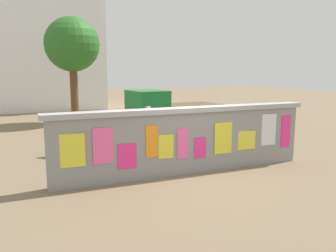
# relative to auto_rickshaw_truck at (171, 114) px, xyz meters

# --- Properties ---
(ground) EXTENTS (60.00, 60.00, 0.00)m
(ground) POSITION_rel_auto_rickshaw_truck_xyz_m (-1.46, 3.58, -0.90)
(ground) COLOR #7A664C
(poster_wall) EXTENTS (6.92, 0.42, 1.68)m
(poster_wall) POSITION_rel_auto_rickshaw_truck_xyz_m (-1.46, -4.42, -0.04)
(poster_wall) COLOR gray
(poster_wall) RESTS_ON ground
(auto_rickshaw_truck) EXTENTS (3.75, 1.89, 1.85)m
(auto_rickshaw_truck) POSITION_rel_auto_rickshaw_truck_xyz_m (0.00, 0.00, 0.00)
(auto_rickshaw_truck) COLOR black
(auto_rickshaw_truck) RESTS_ON ground
(motorcycle) EXTENTS (1.90, 0.56, 0.87)m
(motorcycle) POSITION_rel_auto_rickshaw_truck_xyz_m (-3.75, -1.45, -0.44)
(motorcycle) COLOR black
(motorcycle) RESTS_ON ground
(bicycle_near) EXTENTS (1.65, 0.60, 0.95)m
(bicycle_near) POSITION_rel_auto_rickshaw_truck_xyz_m (-0.15, -3.20, -0.54)
(bicycle_near) COLOR black
(bicycle_near) RESTS_ON ground
(person_walking) EXTENTS (0.35, 0.35, 1.62)m
(person_walking) POSITION_rel_auto_rickshaw_truck_xyz_m (-2.06, -3.21, 0.09)
(person_walking) COLOR yellow
(person_walking) RESTS_ON ground
(tree_roadside) EXTENTS (2.63, 2.63, 5.12)m
(tree_roadside) POSITION_rel_auto_rickshaw_truck_xyz_m (-2.87, 5.39, 2.86)
(tree_roadside) COLOR brown
(tree_roadside) RESTS_ON ground
(building_background) EXTENTS (9.41, 6.22, 7.89)m
(building_background) POSITION_rel_auto_rickshaw_truck_xyz_m (-4.68, 13.05, 3.07)
(building_background) COLOR white
(building_background) RESTS_ON ground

